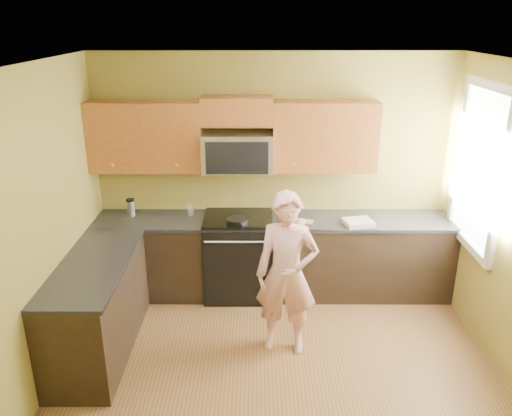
{
  "coord_description": "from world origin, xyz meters",
  "views": [
    {
      "loc": [
        -0.19,
        -3.54,
        3.03
      ],
      "look_at": [
        -0.2,
        1.3,
        1.2
      ],
      "focal_mm": 35.55,
      "sensor_mm": 36.0,
      "label": 1
    }
  ],
  "objects_px": {
    "microwave": "(238,171)",
    "stove": "(239,256)",
    "frying_pan": "(238,223)",
    "travel_mug": "(132,216)",
    "woman": "(287,274)",
    "butter_tub": "(288,220)"
  },
  "relations": [
    {
      "from": "microwave",
      "to": "stove",
      "type": "bearing_deg",
      "value": -90.0
    },
    {
      "from": "stove",
      "to": "microwave",
      "type": "relative_size",
      "value": 1.25
    },
    {
      "from": "stove",
      "to": "frying_pan",
      "type": "xyz_separation_m",
      "value": [
        -0.0,
        -0.16,
        0.47
      ]
    },
    {
      "from": "stove",
      "to": "travel_mug",
      "type": "relative_size",
      "value": 4.74
    },
    {
      "from": "woman",
      "to": "butter_tub",
      "type": "bearing_deg",
      "value": 94.84
    },
    {
      "from": "stove",
      "to": "microwave",
      "type": "bearing_deg",
      "value": 90.0
    },
    {
      "from": "stove",
      "to": "woman",
      "type": "height_order",
      "value": "woman"
    },
    {
      "from": "woman",
      "to": "butter_tub",
      "type": "xyz_separation_m",
      "value": [
        0.07,
        1.03,
        0.12
      ]
    },
    {
      "from": "stove",
      "to": "microwave",
      "type": "distance_m",
      "value": 0.98
    },
    {
      "from": "woman",
      "to": "frying_pan",
      "type": "relative_size",
      "value": 3.87
    },
    {
      "from": "travel_mug",
      "to": "woman",
      "type": "bearing_deg",
      "value": -34.3
    },
    {
      "from": "microwave",
      "to": "frying_pan",
      "type": "distance_m",
      "value": 0.58
    },
    {
      "from": "frying_pan",
      "to": "travel_mug",
      "type": "relative_size",
      "value": 2.05
    },
    {
      "from": "stove",
      "to": "woman",
      "type": "distance_m",
      "value": 1.19
    },
    {
      "from": "microwave",
      "to": "travel_mug",
      "type": "relative_size",
      "value": 3.79
    },
    {
      "from": "microwave",
      "to": "frying_pan",
      "type": "bearing_deg",
      "value": -90.02
    },
    {
      "from": "woman",
      "to": "travel_mug",
      "type": "height_order",
      "value": "woman"
    },
    {
      "from": "stove",
      "to": "travel_mug",
      "type": "xyz_separation_m",
      "value": [
        -1.21,
        0.12,
        0.45
      ]
    },
    {
      "from": "woman",
      "to": "travel_mug",
      "type": "distance_m",
      "value": 2.06
    },
    {
      "from": "microwave",
      "to": "travel_mug",
      "type": "distance_m",
      "value": 1.32
    },
    {
      "from": "frying_pan",
      "to": "microwave",
      "type": "bearing_deg",
      "value": 75.28
    },
    {
      "from": "frying_pan",
      "to": "woman",
      "type": "bearing_deg",
      "value": -75.83
    }
  ]
}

